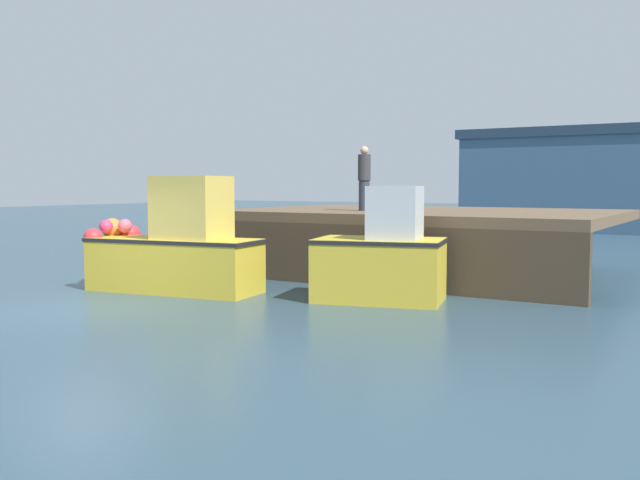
% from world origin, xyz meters
% --- Properties ---
extents(ground, '(120.00, 160.00, 0.10)m').
position_xyz_m(ground, '(0.00, 0.00, -0.05)').
color(ground, '#2D4756').
extents(pier, '(10.09, 6.86, 1.74)m').
position_xyz_m(pier, '(3.25, 8.31, 1.43)').
color(pier, brown).
rests_on(pier, ground).
extents(fishing_boat_near_left, '(4.36, 2.00, 2.62)m').
position_xyz_m(fishing_boat_near_left, '(-0.09, 2.75, 0.99)').
color(fishing_boat_near_left, gold).
rests_on(fishing_boat_near_left, ground).
extents(fishing_boat_near_right, '(2.98, 2.25, 2.40)m').
position_xyz_m(fishing_boat_near_right, '(4.47, 4.04, 0.91)').
color(fishing_boat_near_right, gold).
rests_on(fishing_boat_near_right, ground).
extents(rowboat, '(1.58, 0.75, 0.34)m').
position_xyz_m(rowboat, '(4.61, 3.87, 0.15)').
color(rowboat, silver).
rests_on(rowboat, ground).
extents(dockworker, '(0.34, 0.34, 1.71)m').
position_xyz_m(dockworker, '(2.15, 7.57, 2.60)').
color(dockworker, '#2D3342').
rests_on(dockworker, pier).
extents(warehouse, '(11.07, 6.04, 5.41)m').
position_xyz_m(warehouse, '(2.53, 30.67, 2.72)').
color(warehouse, '#385675').
rests_on(warehouse, ground).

